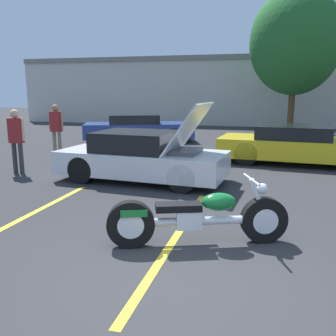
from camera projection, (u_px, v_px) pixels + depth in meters
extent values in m
plane|color=#2D2D30|center=(169.00, 285.00, 4.33)|extent=(80.00, 80.00, 0.00)
cube|color=yellow|center=(18.00, 221.00, 6.44)|extent=(0.12, 4.75, 0.01)
cube|color=yellow|center=(176.00, 237.00, 5.73)|extent=(0.12, 4.75, 0.01)
cube|color=beige|center=(255.00, 91.00, 24.77)|extent=(32.00, 4.00, 4.40)
cube|color=slate|center=(256.00, 59.00, 24.36)|extent=(32.00, 4.20, 0.30)
cylinder|color=brown|center=(291.00, 108.00, 19.28)|extent=(0.32, 0.32, 2.63)
ellipsoid|color=#236028|center=(295.00, 42.00, 18.62)|extent=(4.51, 4.51, 5.19)
cylinder|color=black|center=(264.00, 220.00, 5.49)|extent=(0.70, 0.39, 0.68)
cylinder|color=black|center=(131.00, 224.00, 5.31)|extent=(0.70, 0.39, 0.68)
cylinder|color=silver|center=(264.00, 220.00, 5.49)|extent=(0.41, 0.29, 0.38)
cylinder|color=silver|center=(131.00, 224.00, 5.31)|extent=(0.41, 0.29, 0.38)
cylinder|color=silver|center=(198.00, 221.00, 5.40)|extent=(1.59, 0.69, 0.12)
cube|color=silver|center=(188.00, 219.00, 5.38)|extent=(0.42, 0.35, 0.28)
ellipsoid|color=#146B2D|center=(219.00, 202.00, 5.37)|extent=(0.56, 0.44, 0.26)
cube|color=black|center=(178.00, 207.00, 5.33)|extent=(0.70, 0.47, 0.10)
cube|color=#146B2D|center=(134.00, 212.00, 5.28)|extent=(0.43, 0.34, 0.10)
cylinder|color=silver|center=(258.00, 199.00, 5.42)|extent=(0.31, 0.17, 0.63)
cylinder|color=silver|center=(252.00, 179.00, 5.35)|extent=(0.28, 0.67, 0.04)
sphere|color=silver|center=(262.00, 189.00, 5.39)|extent=(0.16, 0.16, 0.16)
cylinder|color=silver|center=(168.00, 223.00, 5.48)|extent=(1.22, 0.53, 0.09)
cube|color=silver|center=(142.00, 162.00, 9.26)|extent=(4.23, 2.03, 0.57)
cube|color=black|center=(136.00, 141.00, 9.21)|extent=(1.97, 1.68, 0.48)
cylinder|color=black|center=(182.00, 178.00, 8.18)|extent=(0.67, 0.27, 0.65)
cylinder|color=black|center=(200.00, 166.00, 9.55)|extent=(0.67, 0.27, 0.65)
cylinder|color=black|center=(81.00, 170.00, 9.02)|extent=(0.67, 0.27, 0.65)
cylinder|color=black|center=(111.00, 160.00, 10.39)|extent=(0.67, 0.27, 0.65)
cube|color=silver|center=(188.00, 129.00, 8.70)|extent=(0.98, 1.63, 1.20)
cube|color=#4C4C51|center=(186.00, 155.00, 8.84)|extent=(0.67, 0.98, 0.28)
cube|color=navy|center=(139.00, 130.00, 16.46)|extent=(5.00, 3.27, 0.63)
cube|color=black|center=(134.00, 119.00, 16.34)|extent=(2.52, 2.19, 0.38)
cylinder|color=black|center=(174.00, 136.00, 15.91)|extent=(0.71, 0.44, 0.67)
cylinder|color=black|center=(170.00, 132.00, 17.37)|extent=(0.71, 0.44, 0.67)
cylinder|color=black|center=(105.00, 136.00, 15.62)|extent=(0.71, 0.44, 0.67)
cylinder|color=black|center=(107.00, 132.00, 17.08)|extent=(0.71, 0.44, 0.67)
cube|color=yellow|center=(299.00, 148.00, 11.43)|extent=(4.92, 2.26, 0.58)
cube|color=black|center=(294.00, 132.00, 11.40)|extent=(2.28, 1.85, 0.39)
cylinder|color=black|center=(246.00, 154.00, 11.20)|extent=(0.72, 0.28, 0.70)
cylinder|color=black|center=(253.00, 146.00, 12.71)|extent=(0.72, 0.28, 0.70)
cylinder|color=#333338|center=(15.00, 158.00, 10.12)|extent=(0.12, 0.12, 0.84)
cylinder|color=#333338|center=(21.00, 158.00, 10.07)|extent=(0.12, 0.12, 0.84)
cube|color=maroon|center=(16.00, 130.00, 9.94)|extent=(0.36, 0.20, 0.66)
cylinder|color=tan|center=(9.00, 129.00, 9.99)|extent=(0.08, 0.08, 0.60)
cylinder|color=tan|center=(23.00, 129.00, 9.88)|extent=(0.08, 0.08, 0.60)
sphere|color=tan|center=(14.00, 114.00, 9.85)|extent=(0.23, 0.23, 0.23)
cylinder|color=gray|center=(55.00, 144.00, 12.74)|extent=(0.12, 0.12, 0.85)
cylinder|color=gray|center=(60.00, 144.00, 12.69)|extent=(0.12, 0.12, 0.85)
cube|color=maroon|center=(56.00, 122.00, 12.56)|extent=(0.36, 0.20, 0.67)
cylinder|color=#9E704C|center=(50.00, 120.00, 12.61)|extent=(0.08, 0.08, 0.61)
cylinder|color=#9E704C|center=(62.00, 121.00, 12.49)|extent=(0.08, 0.08, 0.61)
sphere|color=#9E704C|center=(55.00, 108.00, 12.47)|extent=(0.23, 0.23, 0.23)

